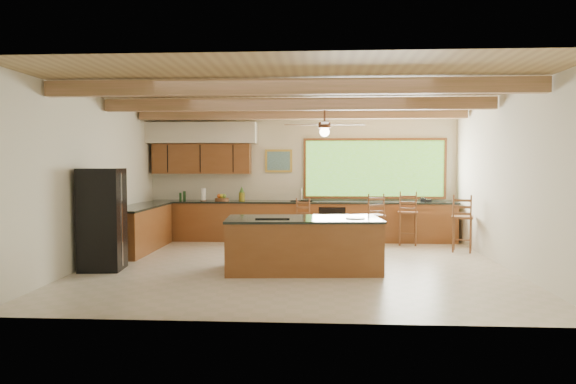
{
  "coord_description": "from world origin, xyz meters",
  "views": [
    {
      "loc": [
        0.39,
        -8.89,
        1.77
      ],
      "look_at": [
        -0.18,
        0.8,
        1.25
      ],
      "focal_mm": 32.0,
      "sensor_mm": 36.0,
      "label": 1
    }
  ],
  "objects": [
    {
      "name": "bar_stool_c",
      "position": [
        2.35,
        2.39,
        0.7
      ],
      "size": [
        0.48,
        0.48,
        1.19
      ],
      "rotation": [
        0.0,
        0.0,
        -0.14
      ],
      "color": "brown",
      "rests_on": "ground"
    },
    {
      "name": "counter_run",
      "position": [
        -0.82,
        2.52,
        0.47
      ],
      "size": [
        7.12,
        3.1,
        1.26
      ],
      "color": "brown",
      "rests_on": "ground"
    },
    {
      "name": "room_shell",
      "position": [
        -0.17,
        0.65,
        2.21
      ],
      "size": [
        7.27,
        6.54,
        3.02
      ],
      "color": "beige",
      "rests_on": "ground"
    },
    {
      "name": "bar_stool_d",
      "position": [
        3.3,
        1.55,
        0.69
      ],
      "size": [
        0.52,
        0.52,
        1.16
      ],
      "rotation": [
        0.0,
        0.0,
        -0.31
      ],
      "color": "brown",
      "rests_on": "ground"
    },
    {
      "name": "island",
      "position": [
        0.14,
        -0.42,
        0.44
      ],
      "size": [
        2.61,
        1.37,
        0.9
      ],
      "rotation": [
        0.0,
        0.0,
        0.07
      ],
      "color": "brown",
      "rests_on": "ground"
    },
    {
      "name": "bar_stool_a",
      "position": [
        0.1,
        2.4,
        0.61
      ],
      "size": [
        0.45,
        0.45,
        1.03
      ],
      "rotation": [
        0.0,
        0.0,
        -0.27
      ],
      "color": "brown",
      "rests_on": "ground"
    },
    {
      "name": "ground",
      "position": [
        0.0,
        0.0,
        0.0
      ],
      "size": [
        7.2,
        7.2,
        0.0
      ],
      "primitive_type": "plane",
      "color": "beige",
      "rests_on": "ground"
    },
    {
      "name": "bar_stool_b",
      "position": [
        1.51,
        1.72,
        0.7
      ],
      "size": [
        0.53,
        0.53,
        1.17
      ],
      "rotation": [
        0.0,
        0.0,
        0.31
      ],
      "color": "brown",
      "rests_on": "ground"
    },
    {
      "name": "refrigerator",
      "position": [
        -3.22,
        -0.55,
        0.85
      ],
      "size": [
        0.73,
        0.71,
        1.7
      ],
      "rotation": [
        0.0,
        0.0,
        0.1
      ],
      "color": "black",
      "rests_on": "ground"
    }
  ]
}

